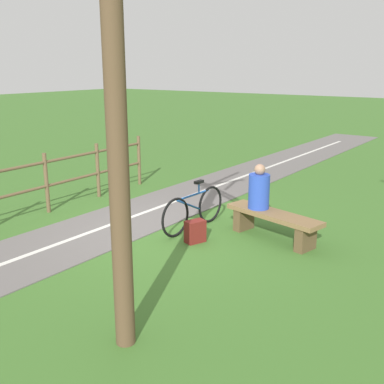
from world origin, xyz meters
name	(u,v)px	position (x,y,z in m)	size (l,w,h in m)	color
ground_plane	(160,229)	(0.00, 0.00, 0.00)	(80.00, 80.00, 0.00)	#3D6B28
bench	(273,221)	(-1.90, -0.73, 0.33)	(1.83, 0.84, 0.48)	brown
person_seated	(259,190)	(-1.57, -0.80, 0.81)	(0.44, 0.44, 0.78)	#2847B7
bicycle	(194,210)	(-0.49, -0.37, 0.37)	(0.16, 1.71, 0.88)	black
backpack	(195,231)	(-0.88, 0.15, 0.19)	(0.32, 0.38, 0.38)	maroon
tree_far_left	(117,117)	(-1.96, 3.00, 2.41)	(1.52, 1.54, 5.14)	brown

